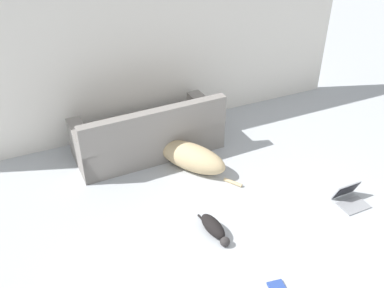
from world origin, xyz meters
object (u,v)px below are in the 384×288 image
couch (148,135)px  cat (214,228)px  book_blue (277,287)px  laptop_open (349,196)px  dog (189,156)px

couch → cat: (0.11, -1.89, -0.19)m
cat → book_blue: size_ratio=3.35×
book_blue → laptop_open: bearing=25.2°
laptop_open → book_blue: bearing=-155.4°
book_blue → couch: bearing=96.8°
cat → laptop_open: 1.79m
dog → laptop_open: size_ratio=3.69×
couch → book_blue: 2.86m
cat → laptop_open: bearing=76.6°
book_blue → cat: bearing=103.8°
couch → dog: (0.37, -0.60, -0.09)m
dog → book_blue: dog is taller
dog → book_blue: bearing=146.2°
dog → book_blue: 2.23m
book_blue → dog: bearing=89.3°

